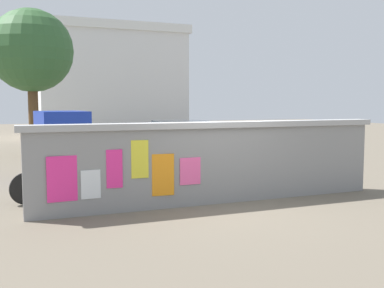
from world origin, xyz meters
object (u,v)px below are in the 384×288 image
at_px(motorcycle, 243,158).
at_px(bicycle_near, 218,171).
at_px(bicycle_far, 51,184).
at_px(tree_roadside, 31,51).
at_px(person_walking, 160,150).
at_px(car_parked, 185,139).
at_px(auto_rickshaw_truck, 98,145).

xyz_separation_m(motorcycle, bicycle_near, (-1.53, -1.50, -0.10)).
relative_size(bicycle_far, tree_roadside, 0.29).
height_order(bicycle_near, tree_roadside, tree_roadside).
bearing_deg(person_walking, motorcycle, 28.34).
distance_m(car_parked, bicycle_far, 7.92).
distance_m(bicycle_near, tree_roadside, 10.11).
height_order(car_parked, person_walking, person_walking).
bearing_deg(car_parked, tree_roadside, 150.34).
relative_size(auto_rickshaw_truck, person_walking, 2.32).
height_order(motorcycle, person_walking, person_walking).
relative_size(auto_rickshaw_truck, bicycle_near, 2.22).
height_order(auto_rickshaw_truck, motorcycle, auto_rickshaw_truck).
bearing_deg(bicycle_near, person_walking, -173.94).
relative_size(bicycle_far, person_walking, 1.03).
bearing_deg(motorcycle, tree_roadside, 128.09).
height_order(auto_rickshaw_truck, bicycle_far, auto_rickshaw_truck).
bearing_deg(car_parked, bicycle_near, -102.41).
bearing_deg(motorcycle, bicycle_near, -135.53).
xyz_separation_m(auto_rickshaw_truck, motorcycle, (4.08, -0.93, -0.44)).
bearing_deg(auto_rickshaw_truck, motorcycle, -12.84).
bearing_deg(bicycle_far, person_walking, 4.01).
distance_m(car_parked, bicycle_near, 5.71).
xyz_separation_m(auto_rickshaw_truck, car_parked, (3.77, 3.13, -0.17)).
distance_m(auto_rickshaw_truck, person_walking, 2.78).
bearing_deg(bicycle_near, bicycle_far, -175.20).
xyz_separation_m(car_parked, bicycle_far, (-5.26, -5.91, -0.37)).
distance_m(motorcycle, person_walking, 3.55).
xyz_separation_m(bicycle_far, tree_roadside, (0.06, 8.87, 3.68)).
bearing_deg(motorcycle, car_parked, 94.30).
xyz_separation_m(bicycle_near, tree_roadside, (-3.98, 8.53, 3.68)).
distance_m(motorcycle, tree_roadside, 9.62).
distance_m(auto_rickshaw_truck, tree_roadside, 7.01).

